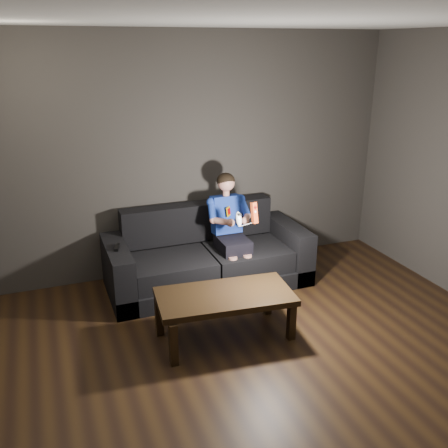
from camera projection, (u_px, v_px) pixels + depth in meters
name	position (u px, v px, depth m)	size (l,w,h in m)	color
floor	(277.00, 394.00, 3.83)	(5.00, 5.00, 0.00)	black
back_wall	(181.00, 157.00, 5.57)	(5.00, 0.04, 2.70)	#3D3A35
ceiling	(294.00, 14.00, 2.92)	(5.00, 5.00, 0.02)	silver
sofa	(207.00, 260.00, 5.53)	(2.18, 0.94, 0.84)	black
child	(230.00, 221.00, 5.41)	(0.47, 0.57, 1.15)	black
wii_remote_red	(254.00, 213.00, 4.97)	(0.07, 0.09, 0.22)	#CC461C
nunchuk_white	(239.00, 219.00, 4.94)	(0.08, 0.11, 0.16)	white
wii_remote_black	(117.00, 247.00, 5.01)	(0.08, 0.16, 0.03)	black
coffee_table	(225.00, 300.00, 4.46)	(1.26, 0.72, 0.44)	black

